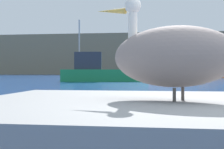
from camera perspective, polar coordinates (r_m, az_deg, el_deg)
name	(u,v)px	position (r m, az deg, el deg)	size (l,w,h in m)	color
hillside_backdrop	(163,55)	(82.22, 9.01, 3.46)	(140.00, 13.54, 9.93)	#7F755B
pier_dock	(172,135)	(3.02, 10.67, -10.55)	(3.75, 2.84, 0.63)	gray
pelican	(172,56)	(2.97, 10.52, 3.32)	(1.44, 1.03, 0.99)	gray
fishing_boat_green	(100,72)	(27.63, -2.09, 0.54)	(7.59, 3.55, 5.30)	#1E8C4C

